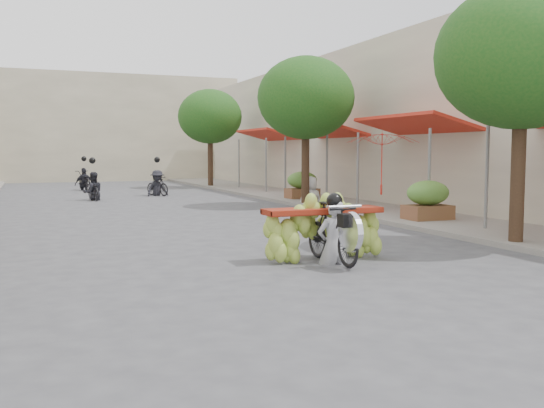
{
  "coord_description": "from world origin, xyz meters",
  "views": [
    {
      "loc": [
        -3.67,
        -5.38,
        1.92
      ],
      "look_at": [
        -0.13,
        3.42,
        1.1
      ],
      "focal_mm": 40.0,
      "sensor_mm": 36.0,
      "label": 1
    }
  ],
  "objects": [
    {
      "name": "ground",
      "position": [
        0.0,
        0.0,
        0.0
      ],
      "size": [
        120.0,
        120.0,
        0.0
      ],
      "primitive_type": "plane",
      "color": "#4E4E52",
      "rests_on": "ground"
    },
    {
      "name": "sidewalk_right",
      "position": [
        7.0,
        15.0,
        0.06
      ],
      "size": [
        4.0,
        60.0,
        0.12
      ],
      "primitive_type": "cube",
      "color": "gray",
      "rests_on": "ground"
    },
    {
      "name": "shophouse_row_right",
      "position": [
        11.99,
        14.0,
        3.0
      ],
      "size": [
        9.77,
        40.0,
        6.0
      ],
      "color": "#C0B49F",
      "rests_on": "ground"
    },
    {
      "name": "far_building",
      "position": [
        0.0,
        38.0,
        3.5
      ],
      "size": [
        20.0,
        6.0,
        7.0
      ],
      "primitive_type": "cube",
      "color": "#BAB093",
      "rests_on": "ground"
    },
    {
      "name": "street_tree_near",
      "position": [
        5.4,
        4.0,
        3.78
      ],
      "size": [
        3.4,
        3.4,
        5.25
      ],
      "color": "#3A2719",
      "rests_on": "ground"
    },
    {
      "name": "street_tree_mid",
      "position": [
        5.4,
        14.0,
        3.78
      ],
      "size": [
        3.4,
        3.4,
        5.25
      ],
      "color": "#3A2719",
      "rests_on": "ground"
    },
    {
      "name": "street_tree_far",
      "position": [
        5.4,
        26.0,
        3.78
      ],
      "size": [
        3.4,
        3.4,
        5.25
      ],
      "color": "#3A2719",
      "rests_on": "ground"
    },
    {
      "name": "produce_crate_mid",
      "position": [
        6.2,
        8.0,
        0.71
      ],
      "size": [
        1.2,
        0.88,
        1.16
      ],
      "color": "brown",
      "rests_on": "ground"
    },
    {
      "name": "produce_crate_far",
      "position": [
        6.2,
        16.0,
        0.71
      ],
      "size": [
        1.2,
        0.88,
        1.16
      ],
      "color": "brown",
      "rests_on": "ground"
    },
    {
      "name": "banana_motorbike",
      "position": [
        1.15,
        3.96,
        0.68
      ],
      "size": [
        2.2,
        1.88,
        2.03
      ],
      "color": "black",
      "rests_on": "ground"
    },
    {
      "name": "market_umbrella",
      "position": [
        5.95,
        9.88,
        2.55
      ],
      "size": [
        2.55,
        2.55,
        1.89
      ],
      "rotation": [
        0.0,
        0.0,
        -0.26
      ],
      "color": "red",
      "rests_on": "ground"
    },
    {
      "name": "pedestrian",
      "position": [
        5.73,
        14.26,
        1.05
      ],
      "size": [
        0.94,
        0.58,
        1.86
      ],
      "rotation": [
        0.0,
        0.0,
        3.1
      ],
      "color": "silver",
      "rests_on": "ground"
    },
    {
      "name": "bg_motorbike_a",
      "position": [
        -1.31,
        19.53,
        0.77
      ],
      "size": [
        0.85,
        1.55,
        1.95
      ],
      "color": "black",
      "rests_on": "ground"
    },
    {
      "name": "bg_motorbike_b",
      "position": [
        1.55,
        21.03,
        0.88
      ],
      "size": [
        1.19,
        1.54,
        1.95
      ],
      "color": "black",
      "rests_on": "ground"
    },
    {
      "name": "bg_motorbike_c",
      "position": [
        -1.08,
        26.18,
        0.78
      ],
      "size": [
        1.05,
        1.82,
        1.95
      ],
      "color": "black",
      "rests_on": "ground"
    }
  ]
}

